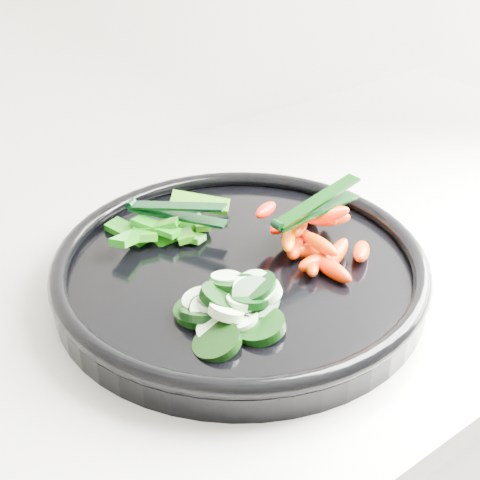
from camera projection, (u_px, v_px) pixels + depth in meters
veggie_tray at (240, 269)px, 0.67m from camera, size 0.47×0.47×0.04m
cucumber_pile at (231, 305)px, 0.60m from camera, size 0.11×0.11×0.04m
carrot_pile at (315, 236)px, 0.68m from camera, size 0.11×0.14×0.06m
pepper_pile at (165, 227)px, 0.72m from camera, size 0.16×0.10×0.04m
tong_carrot at (315, 207)px, 0.67m from camera, size 0.11×0.02×0.02m
tong_pepper at (174, 210)px, 0.71m from camera, size 0.07×0.10×0.02m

